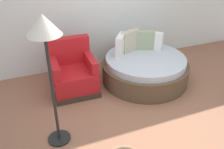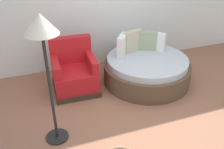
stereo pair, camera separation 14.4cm
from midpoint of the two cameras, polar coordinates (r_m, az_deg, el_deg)
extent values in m
cube|color=#936047|center=(4.11, 7.15, -9.45)|extent=(8.00, 8.00, 0.02)
cylinder|color=brown|center=(4.94, 6.69, 0.70)|extent=(1.68, 1.68, 0.38)
cylinder|color=#B2BCC6|center=(4.82, 6.86, 3.29)|extent=(1.54, 1.54, 0.12)
cube|color=white|center=(5.11, 8.73, 7.69)|extent=(0.33, 0.35, 0.36)
cube|color=#93A37F|center=(5.08, 6.71, 7.83)|extent=(0.40, 0.26, 0.38)
cube|color=white|center=(5.10, 4.66, 7.75)|extent=(0.34, 0.12, 0.34)
cube|color=#BCB293|center=(4.97, 3.38, 7.71)|extent=(0.44, 0.26, 0.42)
cube|color=white|center=(4.78, 1.11, 6.73)|extent=(0.33, 0.40, 0.40)
cube|color=#38281E|center=(4.71, -9.39, -3.08)|extent=(0.83, 0.83, 0.10)
cube|color=red|center=(4.60, -9.61, -0.78)|extent=(0.79, 0.79, 0.34)
cube|color=red|center=(4.68, -10.80, 5.48)|extent=(0.77, 0.19, 0.50)
cube|color=red|center=(4.43, -13.96, 1.63)|extent=(0.15, 0.69, 0.22)
cube|color=red|center=(4.52, -5.94, 2.97)|extent=(0.15, 0.69, 0.22)
cylinder|color=black|center=(3.77, -13.07, -14.06)|extent=(0.32, 0.32, 0.03)
cylinder|color=black|center=(3.28, -14.63, -4.03)|extent=(0.04, 0.04, 1.55)
cone|color=silver|center=(2.89, -16.91, 10.86)|extent=(0.40, 0.40, 0.24)
camera|label=1|loc=(0.07, -91.01, -0.58)|focal=39.86mm
camera|label=2|loc=(0.07, 88.99, 0.58)|focal=39.86mm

